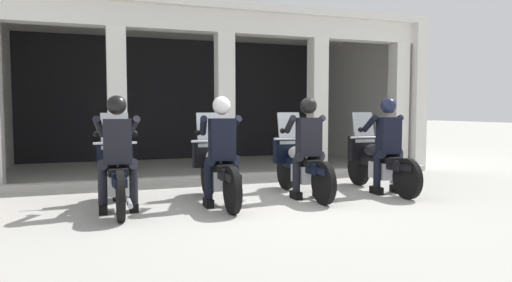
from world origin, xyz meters
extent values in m
plane|color=#A8A59E|center=(0.00, 3.00, 0.00)|extent=(80.00, 80.00, 0.00)
cube|color=black|center=(0.10, 6.78, 1.69)|extent=(9.49, 0.24, 3.38)
cube|color=silver|center=(0.10, 2.72, 3.16)|extent=(9.49, 0.36, 0.44)
cube|color=silver|center=(0.10, 4.67, 3.46)|extent=(9.49, 4.61, 0.16)
cube|color=silver|center=(4.75, 4.67, 1.69)|extent=(0.30, 4.61, 3.38)
cube|color=silver|center=(-2.02, 2.72, 1.47)|extent=(0.35, 0.36, 2.94)
cube|color=silver|center=(0.10, 2.72, 1.47)|extent=(0.35, 0.36, 2.94)
cube|color=silver|center=(2.22, 2.72, 1.47)|extent=(0.35, 0.36, 2.94)
cube|color=silver|center=(4.35, 2.72, 1.47)|extent=(0.35, 0.36, 2.94)
cube|color=#B7B5AD|center=(0.10, 2.22, 0.06)|extent=(9.09, 0.24, 0.12)
cylinder|color=black|center=(-2.15, 0.87, 0.32)|extent=(0.09, 0.64, 0.64)
cylinder|color=black|center=(-2.15, -0.53, 0.32)|extent=(0.09, 0.64, 0.64)
cube|color=black|center=(-2.15, 0.87, 0.53)|extent=(0.14, 0.44, 0.08)
cube|color=silver|center=(-2.15, 0.12, 0.37)|extent=(0.28, 0.44, 0.28)
cube|color=black|center=(-2.15, 0.17, 0.50)|extent=(0.18, 1.24, 0.16)
ellipsoid|color=#B2B2B7|center=(-2.15, 0.39, 0.68)|extent=(0.26, 0.48, 0.22)
cube|color=black|center=(-2.15, -0.01, 0.57)|extent=(0.24, 0.52, 0.10)
cube|color=black|center=(-2.15, -0.47, 0.50)|extent=(0.16, 0.48, 0.10)
cylinder|color=silver|center=(-2.15, 0.81, 0.56)|extent=(0.05, 0.24, 0.53)
cube|color=black|center=(-2.15, 0.75, 0.70)|extent=(0.52, 0.16, 0.44)
sphere|color=silver|center=(-2.15, 0.85, 0.72)|extent=(0.18, 0.18, 0.18)
cube|color=silver|center=(-2.15, 0.73, 1.07)|extent=(0.40, 0.14, 0.54)
cylinder|color=silver|center=(-2.15, 0.65, 0.90)|extent=(0.62, 0.04, 0.04)
cylinder|color=silver|center=(-2.03, -0.23, 0.18)|extent=(0.07, 0.55, 0.07)
cube|color=black|center=(-2.15, -0.03, 0.97)|extent=(0.36, 0.22, 0.60)
cube|color=#591414|center=(-2.15, 0.09, 0.99)|extent=(0.05, 0.02, 0.32)
sphere|color=#936B51|center=(-2.15, -0.01, 1.43)|extent=(0.21, 0.21, 0.21)
sphere|color=black|center=(-2.15, -0.01, 1.46)|extent=(0.26, 0.26, 0.26)
cylinder|color=black|center=(-2.01, -0.01, 0.66)|extent=(0.26, 0.29, 0.17)
cylinder|color=black|center=(-1.95, -0.01, 0.39)|extent=(0.12, 0.12, 0.53)
cube|color=black|center=(-1.95, 0.00, 0.06)|extent=(0.11, 0.26, 0.12)
cylinder|color=black|center=(-2.29, -0.01, 0.66)|extent=(0.26, 0.29, 0.17)
cylinder|color=black|center=(-2.35, -0.01, 0.39)|extent=(0.12, 0.12, 0.53)
cube|color=black|center=(-2.35, 0.00, 0.06)|extent=(0.11, 0.26, 0.12)
cylinder|color=black|center=(-1.93, 0.20, 1.16)|extent=(0.19, 0.48, 0.31)
sphere|color=black|center=(-1.89, 0.41, 1.05)|extent=(0.09, 0.09, 0.09)
cylinder|color=black|center=(-2.37, 0.20, 1.16)|extent=(0.19, 0.48, 0.31)
sphere|color=black|center=(-2.41, 0.41, 1.05)|extent=(0.09, 0.09, 0.09)
cylinder|color=black|center=(-0.72, 0.82, 0.32)|extent=(0.09, 0.64, 0.64)
cylinder|color=black|center=(-0.72, -0.58, 0.32)|extent=(0.09, 0.64, 0.64)
cube|color=black|center=(-0.72, 0.82, 0.53)|extent=(0.14, 0.44, 0.08)
cube|color=silver|center=(-0.72, 0.07, 0.37)|extent=(0.28, 0.44, 0.28)
cube|color=black|center=(-0.72, 0.12, 0.50)|extent=(0.18, 1.24, 0.16)
ellipsoid|color=#B2B2B7|center=(-0.72, 0.34, 0.68)|extent=(0.26, 0.48, 0.22)
cube|color=black|center=(-0.72, -0.06, 0.57)|extent=(0.24, 0.52, 0.10)
cube|color=black|center=(-0.72, -0.52, 0.50)|extent=(0.16, 0.48, 0.10)
cylinder|color=silver|center=(-0.72, 0.76, 0.56)|extent=(0.05, 0.24, 0.53)
cube|color=black|center=(-0.72, 0.70, 0.70)|extent=(0.52, 0.16, 0.44)
sphere|color=silver|center=(-0.72, 0.80, 0.72)|extent=(0.18, 0.18, 0.18)
cube|color=silver|center=(-0.72, 0.68, 1.07)|extent=(0.40, 0.14, 0.54)
cylinder|color=silver|center=(-0.72, 0.60, 0.90)|extent=(0.62, 0.04, 0.04)
cylinder|color=silver|center=(-0.60, -0.28, 0.18)|extent=(0.07, 0.55, 0.07)
cube|color=black|center=(-0.72, -0.08, 0.97)|extent=(0.36, 0.22, 0.60)
cube|color=#14193F|center=(-0.72, 0.04, 0.99)|extent=(0.05, 0.02, 0.32)
sphere|color=#936B51|center=(-0.72, -0.06, 1.43)|extent=(0.21, 0.21, 0.21)
sphere|color=silver|center=(-0.72, -0.06, 1.46)|extent=(0.26, 0.26, 0.26)
cylinder|color=black|center=(-0.58, -0.06, 0.66)|extent=(0.26, 0.29, 0.17)
cylinder|color=black|center=(-0.52, -0.06, 0.39)|extent=(0.12, 0.12, 0.53)
cube|color=black|center=(-0.52, -0.05, 0.06)|extent=(0.11, 0.26, 0.12)
cylinder|color=black|center=(-0.86, -0.06, 0.66)|extent=(0.26, 0.29, 0.17)
cylinder|color=black|center=(-0.92, -0.06, 0.39)|extent=(0.12, 0.12, 0.53)
cube|color=black|center=(-0.92, -0.05, 0.06)|extent=(0.11, 0.26, 0.12)
cylinder|color=black|center=(-0.50, 0.15, 1.16)|extent=(0.19, 0.48, 0.31)
sphere|color=black|center=(-0.46, 0.36, 1.05)|extent=(0.09, 0.09, 0.09)
cylinder|color=black|center=(-0.94, 0.15, 1.16)|extent=(0.19, 0.48, 0.31)
sphere|color=black|center=(-0.98, 0.36, 1.05)|extent=(0.09, 0.09, 0.09)
cylinder|color=black|center=(0.72, 0.95, 0.32)|extent=(0.09, 0.64, 0.64)
cylinder|color=black|center=(0.72, -0.45, 0.32)|extent=(0.09, 0.64, 0.64)
cube|color=black|center=(0.72, 0.95, 0.53)|extent=(0.14, 0.44, 0.08)
cube|color=silver|center=(0.72, 0.20, 0.37)|extent=(0.28, 0.44, 0.28)
cube|color=black|center=(0.72, 0.25, 0.50)|extent=(0.18, 1.24, 0.16)
ellipsoid|color=#B2B2B7|center=(0.72, 0.47, 0.68)|extent=(0.26, 0.48, 0.22)
cube|color=black|center=(0.72, 0.07, 0.57)|extent=(0.24, 0.52, 0.10)
cube|color=black|center=(0.72, -0.39, 0.50)|extent=(0.16, 0.48, 0.10)
cylinder|color=silver|center=(0.72, 0.89, 0.56)|extent=(0.05, 0.24, 0.53)
cube|color=black|center=(0.72, 0.83, 0.70)|extent=(0.52, 0.16, 0.44)
sphere|color=silver|center=(0.72, 0.93, 0.72)|extent=(0.18, 0.18, 0.18)
cube|color=silver|center=(0.72, 0.81, 1.07)|extent=(0.40, 0.14, 0.54)
cylinder|color=silver|center=(0.72, 0.73, 0.90)|extent=(0.62, 0.04, 0.04)
cylinder|color=silver|center=(0.84, -0.15, 0.18)|extent=(0.07, 0.55, 0.07)
cube|color=black|center=(0.72, 0.05, 0.97)|extent=(0.36, 0.22, 0.60)
cube|color=#591414|center=(0.72, 0.17, 0.99)|extent=(0.05, 0.02, 0.32)
sphere|color=tan|center=(0.72, 0.07, 1.43)|extent=(0.21, 0.21, 0.21)
sphere|color=black|center=(0.72, 0.07, 1.46)|extent=(0.26, 0.26, 0.26)
cylinder|color=black|center=(0.86, 0.07, 0.66)|extent=(0.26, 0.29, 0.17)
cylinder|color=black|center=(0.92, 0.07, 0.39)|extent=(0.12, 0.12, 0.53)
cube|color=black|center=(0.92, 0.08, 0.06)|extent=(0.11, 0.26, 0.12)
cylinder|color=black|center=(0.58, 0.07, 0.66)|extent=(0.26, 0.29, 0.17)
cylinder|color=black|center=(0.52, 0.07, 0.39)|extent=(0.12, 0.12, 0.53)
cube|color=black|center=(0.52, 0.08, 0.06)|extent=(0.11, 0.26, 0.12)
cylinder|color=black|center=(0.94, 0.28, 1.16)|extent=(0.19, 0.48, 0.31)
sphere|color=black|center=(0.98, 0.49, 1.05)|extent=(0.09, 0.09, 0.09)
cylinder|color=black|center=(0.50, 0.28, 1.16)|extent=(0.19, 0.48, 0.31)
sphere|color=black|center=(0.46, 0.49, 1.05)|extent=(0.09, 0.09, 0.09)
cylinder|color=black|center=(2.15, 0.89, 0.32)|extent=(0.09, 0.64, 0.64)
cylinder|color=black|center=(2.15, -0.51, 0.32)|extent=(0.09, 0.64, 0.64)
cube|color=black|center=(2.15, 0.89, 0.53)|extent=(0.14, 0.44, 0.08)
cube|color=silver|center=(2.15, 0.14, 0.37)|extent=(0.28, 0.44, 0.28)
cube|color=black|center=(2.15, 0.19, 0.50)|extent=(0.18, 1.24, 0.16)
ellipsoid|color=black|center=(2.15, 0.41, 0.68)|extent=(0.26, 0.48, 0.22)
cube|color=black|center=(2.15, 0.01, 0.57)|extent=(0.24, 0.52, 0.10)
cube|color=black|center=(2.15, -0.45, 0.50)|extent=(0.16, 0.48, 0.10)
cylinder|color=silver|center=(2.15, 0.83, 0.56)|extent=(0.05, 0.24, 0.53)
cube|color=black|center=(2.15, 0.77, 0.70)|extent=(0.52, 0.16, 0.44)
sphere|color=silver|center=(2.15, 0.87, 0.72)|extent=(0.18, 0.18, 0.18)
cube|color=silver|center=(2.15, 0.75, 1.07)|extent=(0.40, 0.14, 0.54)
cylinder|color=silver|center=(2.15, 0.67, 0.90)|extent=(0.62, 0.04, 0.04)
cylinder|color=silver|center=(2.27, -0.21, 0.18)|extent=(0.07, 0.55, 0.07)
cube|color=black|center=(2.15, -0.01, 0.97)|extent=(0.36, 0.22, 0.60)
cube|color=#14193F|center=(2.15, 0.11, 0.99)|extent=(0.05, 0.02, 0.32)
sphere|color=tan|center=(2.15, 0.01, 1.43)|extent=(0.21, 0.21, 0.21)
sphere|color=#191E38|center=(2.15, 0.01, 1.46)|extent=(0.26, 0.26, 0.26)
cylinder|color=black|center=(2.29, 0.01, 0.66)|extent=(0.26, 0.29, 0.17)
cylinder|color=black|center=(2.35, 0.01, 0.39)|extent=(0.12, 0.12, 0.53)
cube|color=black|center=(2.35, 0.02, 0.06)|extent=(0.11, 0.26, 0.12)
cylinder|color=black|center=(2.01, 0.01, 0.66)|extent=(0.26, 0.29, 0.17)
cylinder|color=black|center=(1.95, 0.01, 0.39)|extent=(0.12, 0.12, 0.53)
cube|color=black|center=(1.95, 0.02, 0.06)|extent=(0.11, 0.26, 0.12)
cylinder|color=black|center=(2.37, 0.22, 1.16)|extent=(0.19, 0.48, 0.31)
sphere|color=black|center=(2.41, 0.43, 1.05)|extent=(0.09, 0.09, 0.09)
cylinder|color=black|center=(1.93, 0.22, 1.16)|extent=(0.19, 0.48, 0.31)
sphere|color=black|center=(1.89, 0.43, 1.05)|extent=(0.09, 0.09, 0.09)
camera|label=1|loc=(-2.44, -6.43, 1.39)|focal=32.28mm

